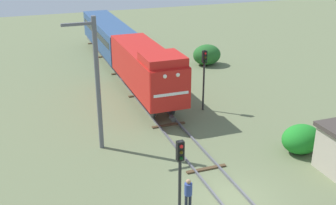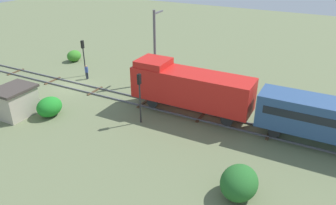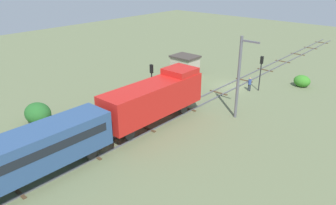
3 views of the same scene
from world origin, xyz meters
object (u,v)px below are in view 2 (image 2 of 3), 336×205
locomotive (189,87)px  traffic_signal_near (83,52)px  relay_hut (15,101)px  worker_near_track (87,71)px  traffic_signal_mid (140,90)px  catenary_mast (155,46)px

locomotive → traffic_signal_near: bearing=-102.0°
locomotive → relay_hut: 15.91m
locomotive → worker_near_track: (-2.40, -14.10, -1.78)m
worker_near_track → traffic_signal_near: bearing=-161.9°
traffic_signal_mid → traffic_signal_near: bearing=-119.0°
traffic_signal_mid → catenary_mast: 9.16m
traffic_signal_mid → catenary_mast: catenary_mast is taller
traffic_signal_near → relay_hut: (10.70, 1.04, -1.58)m
relay_hut → catenary_mast: bearing=149.0°
catenary_mast → relay_hut: (12.56, -7.55, -2.95)m
traffic_signal_mid → worker_near_track: bearing=-117.8°
locomotive → relay_hut: locomotive is taller
traffic_signal_near → traffic_signal_mid: size_ratio=0.93×
locomotive → catenary_mast: size_ratio=1.42×
worker_near_track → catenary_mast: size_ratio=0.21×
locomotive → worker_near_track: 14.41m
locomotive → relay_hut: bearing=-61.7°
catenary_mast → traffic_signal_near: bearing=-77.8°
worker_near_track → relay_hut: relay_hut is taller
locomotive → traffic_signal_near: locomotive is taller
locomotive → traffic_signal_mid: size_ratio=2.53×
traffic_signal_near → relay_hut: bearing=5.5°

